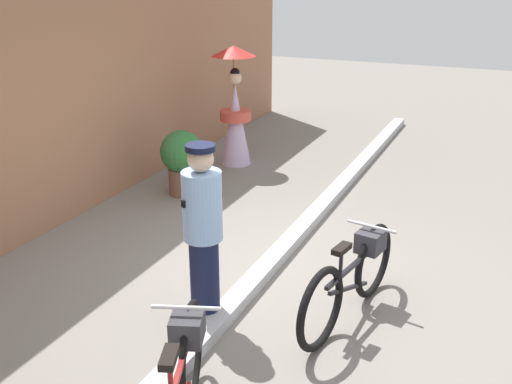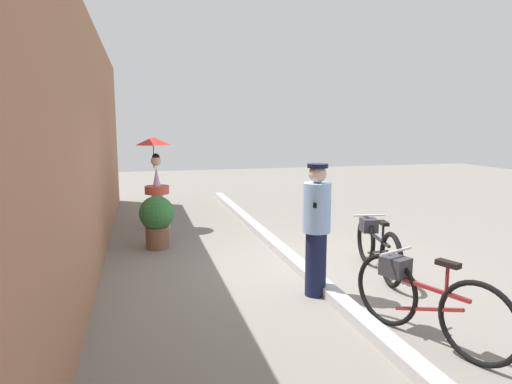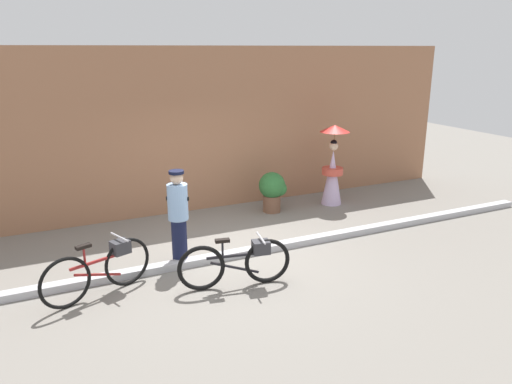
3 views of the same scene
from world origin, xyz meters
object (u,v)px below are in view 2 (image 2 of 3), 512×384
Objects in this scene: bicycle_far_side at (376,245)px; person_with_parasol at (156,185)px; bicycle_near_officer at (423,298)px; potted_plant_by_door at (157,218)px; person_officer at (316,226)px.

person_with_parasol reaches higher than bicycle_far_side.
bicycle_near_officer is 4.70m from potted_plant_by_door.
potted_plant_by_door is (-1.54, 0.05, -0.36)m from person_with_parasol.
person_officer reaches higher than potted_plant_by_door.
person_officer is 4.58m from person_with_parasol.
person_officer is 1.80× the size of potted_plant_by_door.
person_with_parasol is at bearing 38.80° from bicycle_far_side.
person_officer reaches higher than bicycle_near_officer.
potted_plant_by_door is at bearing 30.33° from bicycle_near_officer.
bicycle_near_officer is at bearing -157.49° from person_with_parasol.
potted_plant_by_door is (2.10, 2.98, 0.12)m from bicycle_far_side.
person_with_parasol reaches higher than potted_plant_by_door.
person_with_parasol is (5.59, 2.32, 0.45)m from bicycle_near_officer.
bicycle_far_side is 1.92× the size of potted_plant_by_door.
bicycle_far_side is 3.65m from potted_plant_by_door.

